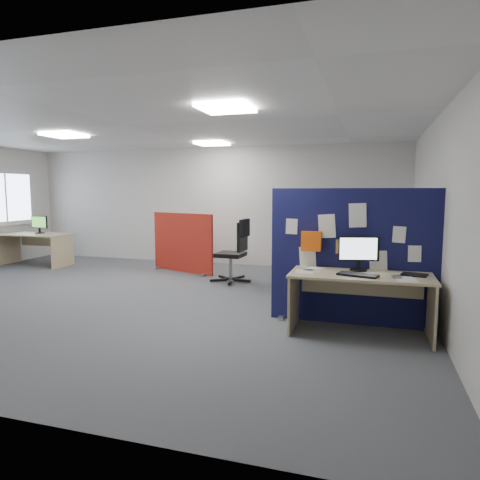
% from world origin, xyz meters
% --- Properties ---
extents(floor, '(9.00, 9.00, 0.00)m').
position_xyz_m(floor, '(0.00, 0.00, 0.00)').
color(floor, '#55575D').
rests_on(floor, ground).
extents(ceiling, '(9.00, 7.00, 0.02)m').
position_xyz_m(ceiling, '(0.00, 0.00, 2.70)').
color(ceiling, white).
rests_on(ceiling, wall_back).
extents(wall_back, '(9.00, 0.02, 2.70)m').
position_xyz_m(wall_back, '(0.00, 3.50, 1.35)').
color(wall_back, silver).
rests_on(wall_back, floor).
extents(wall_right, '(0.02, 7.00, 2.70)m').
position_xyz_m(wall_right, '(4.50, 0.00, 1.35)').
color(wall_right, silver).
rests_on(wall_right, floor).
extents(window, '(0.06, 1.70, 1.30)m').
position_xyz_m(window, '(-4.44, 2.00, 1.55)').
color(window, white).
rests_on(window, wall_left).
extents(ceiling_lights, '(4.10, 4.10, 0.04)m').
position_xyz_m(ceiling_lights, '(0.33, 0.67, 2.67)').
color(ceiling_lights, white).
rests_on(ceiling_lights, ceiling).
extents(navy_divider, '(2.10, 0.30, 1.73)m').
position_xyz_m(navy_divider, '(3.46, -0.37, 0.87)').
color(navy_divider, '#10143D').
rests_on(navy_divider, floor).
extents(main_desk, '(1.63, 0.73, 0.73)m').
position_xyz_m(main_desk, '(3.58, -0.73, 0.55)').
color(main_desk, tan).
rests_on(main_desk, floor).
extents(monitor_main, '(0.48, 0.20, 0.42)m').
position_xyz_m(monitor_main, '(3.55, -0.55, 0.97)').
color(monitor_main, black).
rests_on(monitor_main, main_desk).
extents(keyboard, '(0.48, 0.30, 0.02)m').
position_xyz_m(keyboard, '(3.55, -0.89, 0.74)').
color(keyboard, black).
rests_on(keyboard, main_desk).
extents(mouse, '(0.11, 0.08, 0.03)m').
position_xyz_m(mouse, '(3.97, -0.91, 0.74)').
color(mouse, gray).
rests_on(mouse, main_desk).
extents(paper_tray, '(0.33, 0.28, 0.01)m').
position_xyz_m(paper_tray, '(4.18, -0.67, 0.74)').
color(paper_tray, black).
rests_on(paper_tray, main_desk).
extents(red_divider, '(1.57, 0.61, 1.24)m').
position_xyz_m(red_divider, '(-0.10, 2.29, 0.61)').
color(red_divider, maroon).
rests_on(red_divider, floor).
extents(second_desk, '(1.59, 0.80, 0.73)m').
position_xyz_m(second_desk, '(-3.68, 2.06, 0.55)').
color(second_desk, tan).
rests_on(second_desk, floor).
extents(monitor_second, '(0.45, 0.20, 0.40)m').
position_xyz_m(monitor_second, '(-3.62, 2.13, 0.95)').
color(monitor_second, black).
rests_on(monitor_second, second_desk).
extents(office_chair, '(0.75, 0.77, 1.16)m').
position_xyz_m(office_chair, '(1.30, 1.61, 0.66)').
color(office_chair, black).
rests_on(office_chair, floor).
extents(desk_papers, '(1.39, 0.68, 0.00)m').
position_xyz_m(desk_papers, '(3.34, -0.78, 0.73)').
color(desk_papers, white).
rests_on(desk_papers, main_desk).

